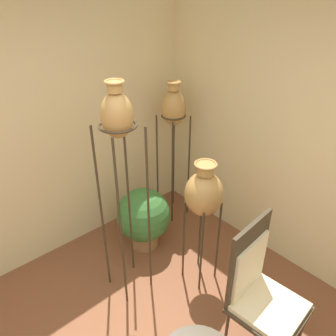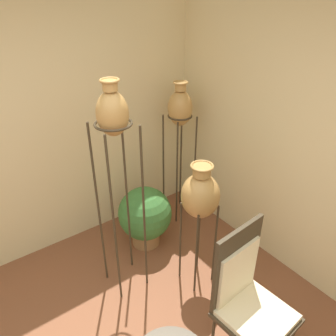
{
  "view_description": "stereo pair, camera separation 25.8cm",
  "coord_description": "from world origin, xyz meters",
  "px_view_note": "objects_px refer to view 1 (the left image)",
  "views": [
    {
      "loc": [
        -0.59,
        -0.79,
        2.58
      ],
      "look_at": [
        1.19,
        1.2,
        1.07
      ],
      "focal_mm": 35.0,
      "sensor_mm": 36.0,
      "label": 1
    },
    {
      "loc": [
        -0.39,
        -0.95,
        2.58
      ],
      "look_at": [
        1.19,
        1.2,
        1.07
      ],
      "focal_mm": 35.0,
      "sensor_mm": 36.0,
      "label": 2
    }
  ],
  "objects_px": {
    "chair": "(260,288)",
    "vase_stand_short": "(204,194)",
    "vase_stand_medium": "(174,111)",
    "vase_stand_tall": "(118,127)",
    "potted_plant": "(144,217)"
  },
  "relations": [
    {
      "from": "chair",
      "to": "potted_plant",
      "type": "bearing_deg",
      "value": 82.39
    },
    {
      "from": "vase_stand_tall",
      "to": "potted_plant",
      "type": "relative_size",
      "value": 2.85
    },
    {
      "from": "vase_stand_medium",
      "to": "vase_stand_short",
      "type": "xyz_separation_m",
      "value": [
        -0.52,
        -0.96,
        -0.37
      ]
    },
    {
      "from": "chair",
      "to": "potted_plant",
      "type": "xyz_separation_m",
      "value": [
        0.09,
        1.49,
        -0.27
      ]
    },
    {
      "from": "vase_stand_tall",
      "to": "chair",
      "type": "xyz_separation_m",
      "value": [
        0.36,
        -1.15,
        -1.01
      ]
    },
    {
      "from": "vase_stand_medium",
      "to": "vase_stand_short",
      "type": "relative_size",
      "value": 1.3
    },
    {
      "from": "vase_stand_medium",
      "to": "vase_stand_short",
      "type": "height_order",
      "value": "vase_stand_medium"
    },
    {
      "from": "vase_stand_tall",
      "to": "vase_stand_medium",
      "type": "xyz_separation_m",
      "value": [
        1.09,
        0.58,
        -0.29
      ]
    },
    {
      "from": "potted_plant",
      "to": "vase_stand_medium",
      "type": "bearing_deg",
      "value": 19.71
    },
    {
      "from": "vase_stand_short",
      "to": "chair",
      "type": "distance_m",
      "value": 0.86
    },
    {
      "from": "vase_stand_medium",
      "to": "chair",
      "type": "height_order",
      "value": "vase_stand_medium"
    },
    {
      "from": "vase_stand_medium",
      "to": "potted_plant",
      "type": "bearing_deg",
      "value": -160.29
    },
    {
      "from": "vase_stand_short",
      "to": "potted_plant",
      "type": "xyz_separation_m",
      "value": [
        -0.12,
        0.73,
        -0.61
      ]
    },
    {
      "from": "chair",
      "to": "vase_stand_short",
      "type": "bearing_deg",
      "value": 70.62
    },
    {
      "from": "vase_stand_tall",
      "to": "chair",
      "type": "distance_m",
      "value": 1.57
    }
  ]
}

